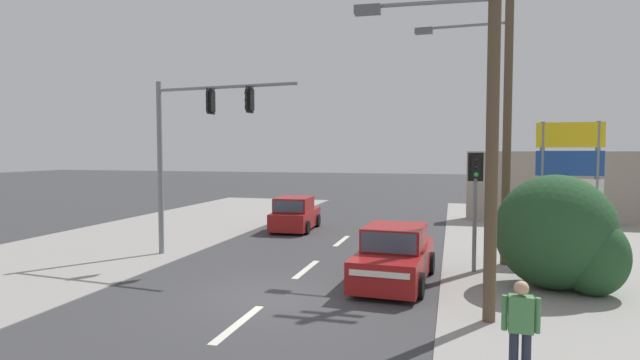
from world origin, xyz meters
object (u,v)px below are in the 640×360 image
object	(u,v)px
utility_pole_foreground_right	(486,83)
utility_pole_midground_right	(504,86)
pedestal_signal_right_kerb	(475,191)
sedan_oncoming_near	(395,257)
hatchback_crossing_left	(295,215)
pedestrian_at_kerb	(521,326)
shopping_plaza_sign	(569,170)
traffic_signal_mast	(191,135)

from	to	relation	value
utility_pole_foreground_right	utility_pole_midground_right	world-z (taller)	utility_pole_midground_right
pedestal_signal_right_kerb	sedan_oncoming_near	distance (m)	3.26
hatchback_crossing_left	pedestrian_at_kerb	distance (m)	15.76
shopping_plaza_sign	hatchback_crossing_left	distance (m)	11.44
shopping_plaza_sign	hatchback_crossing_left	size ratio (longest dim) A/B	1.24
utility_pole_foreground_right	traffic_signal_mast	bearing A→B (deg)	154.89
utility_pole_midground_right	pedestrian_at_kerb	bearing A→B (deg)	-93.05
utility_pole_midground_right	hatchback_crossing_left	xyz separation A→B (m)	(-8.44, 5.00, -4.92)
traffic_signal_mast	hatchback_crossing_left	size ratio (longest dim) A/B	1.61
shopping_plaza_sign	pedestal_signal_right_kerb	bearing A→B (deg)	-136.52
utility_pole_midground_right	pedestrian_at_kerb	distance (m)	9.80
pedestal_signal_right_kerb	utility_pole_foreground_right	bearing A→B (deg)	-90.14
sedan_oncoming_near	pedestrian_at_kerb	size ratio (longest dim) A/B	2.65
utility_pole_foreground_right	sedan_oncoming_near	size ratio (longest dim) A/B	2.15
sedan_oncoming_near	shopping_plaza_sign	bearing A→B (deg)	41.66
traffic_signal_mast	shopping_plaza_sign	size ratio (longest dim) A/B	1.30
utility_pole_foreground_right	pedestal_signal_right_kerb	xyz separation A→B (m)	(0.01, 4.48, -2.59)
utility_pole_midground_right	traffic_signal_mast	distance (m)	10.26
pedestal_signal_right_kerb	sedan_oncoming_near	size ratio (longest dim) A/B	0.82
sedan_oncoming_near	hatchback_crossing_left	bearing A→B (deg)	124.24
utility_pole_foreground_right	traffic_signal_mast	world-z (taller)	utility_pole_foreground_right
traffic_signal_mast	pedestrian_at_kerb	size ratio (longest dim) A/B	3.68
hatchback_crossing_left	sedan_oncoming_near	distance (m)	9.65
utility_pole_midground_right	pedestrian_at_kerb	xyz separation A→B (m)	(-0.46, -8.58, -4.70)
pedestal_signal_right_kerb	shopping_plaza_sign	distance (m)	4.35
utility_pole_midground_right	traffic_signal_mast	bearing A→B (deg)	-172.06
utility_pole_foreground_right	pedestal_signal_right_kerb	world-z (taller)	utility_pole_foreground_right
traffic_signal_mast	pedestrian_at_kerb	bearing A→B (deg)	-36.81
pedestrian_at_kerb	utility_pole_midground_right	bearing A→B (deg)	86.95
pedestal_signal_right_kerb	shopping_plaza_sign	size ratio (longest dim) A/B	0.77
utility_pole_foreground_right	hatchback_crossing_left	bearing A→B (deg)	125.27
shopping_plaza_sign	pedestrian_at_kerb	bearing A→B (deg)	-104.90
sedan_oncoming_near	traffic_signal_mast	bearing A→B (deg)	167.42
shopping_plaza_sign	sedan_oncoming_near	world-z (taller)	shopping_plaza_sign
hatchback_crossing_left	pedestrian_at_kerb	bearing A→B (deg)	-59.58
hatchback_crossing_left	utility_pole_midground_right	bearing A→B (deg)	-30.68
pedestal_signal_right_kerb	utility_pole_midground_right	bearing A→B (deg)	55.64
traffic_signal_mast	shopping_plaza_sign	world-z (taller)	traffic_signal_mast
pedestal_signal_right_kerb	hatchback_crossing_left	size ratio (longest dim) A/B	0.96
utility_pole_foreground_right	pedestrian_at_kerb	xyz separation A→B (m)	(0.40, -2.87, -4.08)
traffic_signal_mast	shopping_plaza_sign	distance (m)	12.78
traffic_signal_mast	hatchback_crossing_left	bearing A→B (deg)	75.83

